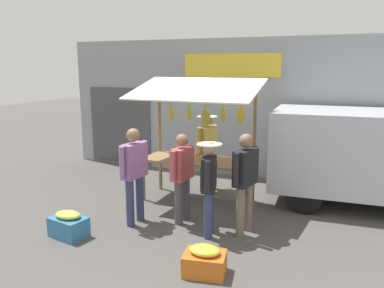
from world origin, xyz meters
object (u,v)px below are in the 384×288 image
object	(u,v)px
shopper_with_shopping_bag	(134,169)
shopper_in_striped_shirt	(209,181)
shopper_in_grey_tee	(182,172)
produce_crate_near	(205,261)
produce_crate_side	(69,225)
vendor_with_sunhat	(207,146)
shopper_with_ponytail	(245,176)
market_stall	(200,126)
parked_van	(382,151)

from	to	relation	value
shopper_with_shopping_bag	shopper_in_striped_shirt	xyz separation A→B (m)	(-1.36, -0.03, -0.08)
shopper_with_shopping_bag	shopper_in_grey_tee	xyz separation A→B (m)	(-0.74, -0.38, -0.08)
produce_crate_near	produce_crate_side	distance (m)	2.46
shopper_in_striped_shirt	shopper_in_grey_tee	bearing A→B (deg)	45.30
produce_crate_near	vendor_with_sunhat	bearing A→B (deg)	-70.16
vendor_with_sunhat	shopper_in_striped_shirt	xyz separation A→B (m)	(-0.85, 2.22, -0.10)
shopper_with_ponytail	produce_crate_side	bearing A→B (deg)	128.50
shopper_with_ponytail	produce_crate_near	distance (m)	1.68
market_stall	shopper_in_striped_shirt	size ratio (longest dim) A/B	1.60
market_stall	shopper_with_ponytail	distance (m)	1.84
shopper_with_shopping_bag	shopper_with_ponytail	distance (m)	1.91
shopper_with_shopping_bag	vendor_with_sunhat	bearing A→B (deg)	-5.65
shopper_in_grey_tee	produce_crate_side	bearing A→B (deg)	137.71
shopper_with_shopping_bag	produce_crate_near	size ratio (longest dim) A/B	2.76
shopper_in_grey_tee	parked_van	size ratio (longest dim) A/B	0.35
vendor_with_sunhat	produce_crate_near	xyz separation A→B (m)	(-1.22, 3.38, -0.83)
vendor_with_sunhat	shopper_with_ponytail	size ratio (longest dim) A/B	1.01
shopper_in_striped_shirt	produce_crate_near	distance (m)	1.43
market_stall	vendor_with_sunhat	distance (m)	0.90
vendor_with_sunhat	produce_crate_side	world-z (taller)	vendor_with_sunhat
market_stall	shopper_with_ponytail	world-z (taller)	market_stall
shopper_in_striped_shirt	produce_crate_near	bearing A→B (deg)	-178.02
vendor_with_sunhat	shopper_with_shopping_bag	distance (m)	2.31
market_stall	parked_van	xyz separation A→B (m)	(-3.38, -0.98, -0.44)
vendor_with_sunhat	produce_crate_side	bearing A→B (deg)	-7.33
shopper_in_grey_tee	produce_crate_near	size ratio (longest dim) A/B	2.58
shopper_in_striped_shirt	produce_crate_side	world-z (taller)	shopper_in_striped_shirt
shopper_with_ponytail	produce_crate_near	bearing A→B (deg)	-172.57
market_stall	produce_crate_side	size ratio (longest dim) A/B	3.87
produce_crate_near	parked_van	bearing A→B (deg)	-121.73
shopper_in_striped_shirt	shopper_with_ponytail	size ratio (longest dim) A/B	0.93
shopper_with_ponytail	produce_crate_near	world-z (taller)	shopper_with_ponytail
vendor_with_sunhat	shopper_in_striped_shirt	bearing A→B (deg)	35.09
market_stall	produce_crate_side	xyz separation A→B (m)	(1.34, 2.44, -1.36)
shopper_with_shopping_bag	shopper_with_ponytail	xyz separation A→B (m)	(-1.88, -0.34, -0.01)
market_stall	shopper_in_striped_shirt	world-z (taller)	market_stall
vendor_with_sunhat	produce_crate_near	world-z (taller)	vendor_with_sunhat
market_stall	produce_crate_side	bearing A→B (deg)	61.27
market_stall	vendor_with_sunhat	world-z (taller)	market_stall
parked_van	produce_crate_side	bearing A→B (deg)	33.08
market_stall	shopper_with_shopping_bag	bearing A→B (deg)	68.20
vendor_with_sunhat	shopper_in_striped_shirt	size ratio (longest dim) A/B	1.09
shopper_with_shopping_bag	parked_van	bearing A→B (deg)	-50.54
market_stall	shopper_in_striped_shirt	bearing A→B (deg)	116.41
shopper_with_ponytail	produce_crate_near	size ratio (longest dim) A/B	2.72
vendor_with_sunhat	shopper_in_striped_shirt	distance (m)	2.38
shopper_in_striped_shirt	produce_crate_side	distance (m)	2.39
market_stall	shopper_in_striped_shirt	xyz separation A→B (m)	(-0.75, 1.51, -0.64)
shopper_in_striped_shirt	shopper_in_grey_tee	size ratio (longest dim) A/B	0.98
shopper_with_ponytail	produce_crate_side	size ratio (longest dim) A/B	2.59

